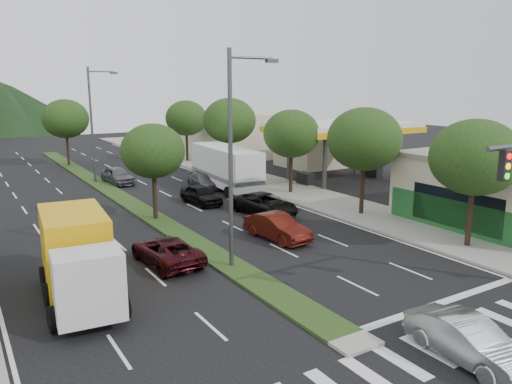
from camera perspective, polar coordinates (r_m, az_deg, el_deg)
ground at (r=17.84m, az=10.27°, el=-16.18°), size 160.00×160.00×0.00m
sidewalk_right at (r=44.09m, az=0.72°, el=1.16°), size 5.00×90.00×0.15m
median at (r=41.81m, az=-16.20°, el=0.06°), size 1.60×56.00×0.12m
crosswalk at (r=16.62m, az=15.12°, el=-18.68°), size 19.00×2.20×0.01m
storefront_right at (r=34.26m, az=26.37°, el=0.02°), size 9.00×10.00×4.00m
gas_canopy at (r=44.97m, az=9.88°, el=7.08°), size 12.20×8.20×5.25m
bldg_right_far at (r=63.50m, az=-3.16°, el=6.77°), size 10.00×16.00×5.20m
tree_r_a at (r=27.76m, az=23.76°, el=3.64°), size 4.60×4.60×6.63m
tree_r_b at (r=32.89m, az=12.28°, el=5.92°), size 4.80×4.80×6.94m
tree_r_c at (r=39.05m, az=4.07°, el=6.65°), size 4.40×4.40×6.48m
tree_r_d at (r=47.46m, az=-3.05°, el=8.14°), size 5.00×5.00×7.17m
tree_r_e at (r=56.44m, az=-7.99°, el=8.36°), size 4.60×4.60×6.71m
tree_med_near at (r=31.68m, az=-11.70°, el=4.61°), size 4.00×4.00×6.02m
tree_med_far at (r=56.67m, az=-20.95°, el=7.82°), size 4.80×4.80×6.94m
streetlight_near at (r=22.57m, az=-2.48°, el=4.90°), size 2.60×0.25×10.00m
streetlight_mid at (r=45.95m, az=-18.07°, el=7.94°), size 2.60×0.25×10.00m
sedan_silver at (r=17.34m, az=23.09°, el=-15.32°), size 1.72×4.26×1.38m
suv_maroon at (r=24.41m, az=-10.20°, el=-6.62°), size 2.45×4.84×1.31m
car_queue_a at (r=36.25m, az=-6.29°, el=-0.30°), size 1.97×4.16×1.37m
car_queue_b at (r=41.80m, az=-6.01°, el=1.24°), size 1.96×4.29×1.22m
car_queue_c at (r=27.73m, az=2.42°, el=-4.03°), size 2.00×4.49×1.43m
car_queue_d at (r=33.06m, az=1.02°, el=-1.40°), size 2.88×5.30×1.41m
car_queue_e at (r=45.15m, az=-15.54°, el=1.84°), size 2.18×4.51×1.48m
box_truck at (r=21.21m, az=-19.68°, el=-7.33°), size 3.22×7.08×3.39m
motorhome at (r=41.17m, az=-3.46°, el=2.88°), size 3.45×9.24×3.48m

